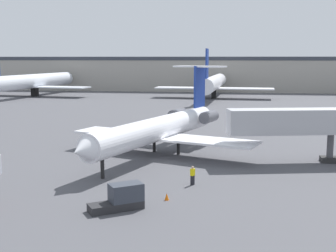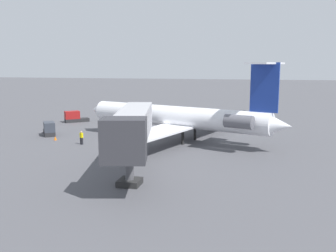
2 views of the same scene
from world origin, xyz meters
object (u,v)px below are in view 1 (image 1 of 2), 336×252
Objects in this scene: regional_jet at (162,127)px; jet_bridge at (311,122)px; parked_airliner_west_mid at (34,81)px; traffic_cone_near at (167,197)px; ground_crew_marshaller at (193,175)px; baggage_tug_trailing at (122,198)px; parked_airliner_centre at (214,83)px.

regional_jet is 16.26m from jet_bridge.
parked_airliner_west_mid is at bearing 124.12° from regional_jet.
parked_airliner_west_mid is (-52.23, 88.84, 4.04)m from traffic_cone_near.
traffic_cone_near is at bearing -131.41° from jet_bridge.
ground_crew_marshaller is 3.07× the size of traffic_cone_near.
traffic_cone_near is 0.01× the size of parked_airliner_west_mid.
parked_airliner_west_mid is (-53.84, 84.34, 3.46)m from ground_crew_marshaller.
jet_bridge is 28.75× the size of traffic_cone_near.
regional_jet is 1.79× the size of jet_bridge.
baggage_tug_trailing is at bearing -89.85° from regional_jet.
regional_jet is 87.73m from parked_airliner_west_mid.
traffic_cone_near is at bearing 41.00° from baggage_tug_trailing.
regional_jet reaches higher than traffic_cone_near.
traffic_cone_near is at bearing -89.78° from parked_airliner_centre.
traffic_cone_near is 89.86m from parked_airliner_centre.
jet_bridge reaches higher than baggage_tug_trailing.
ground_crew_marshaller is 0.04× the size of parked_airliner_centre.
parked_airliner_centre is at bearing 100.23° from jet_bridge.
baggage_tug_trailing is 0.11× the size of parked_airliner_centre.
ground_crew_marshaller is 100.12m from parked_airliner_west_mid.
jet_bridge is 20.30m from traffic_cone_near.
parked_airliner_centre is at bearing 87.92° from regional_jet.
parked_airliner_centre reaches higher than baggage_tug_trailing.
regional_jet is 18.95m from baggage_tug_trailing.
baggage_tug_trailing is at bearing -132.66° from jet_bridge.
baggage_tug_trailing is (-4.58, -7.08, -0.02)m from ground_crew_marshaller.
parked_airliner_centre reaches higher than ground_crew_marshaller.
ground_crew_marshaller is 0.04× the size of parked_airliner_west_mid.
regional_jet is at bearing 111.56° from ground_crew_marshaller.
parked_airliner_centre is (-13.51, 74.86, -0.14)m from jet_bridge.
ground_crew_marshaller is at bearing -137.95° from jet_bridge.
parked_airliner_centre is (2.62, 92.36, 3.37)m from baggage_tug_trailing.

